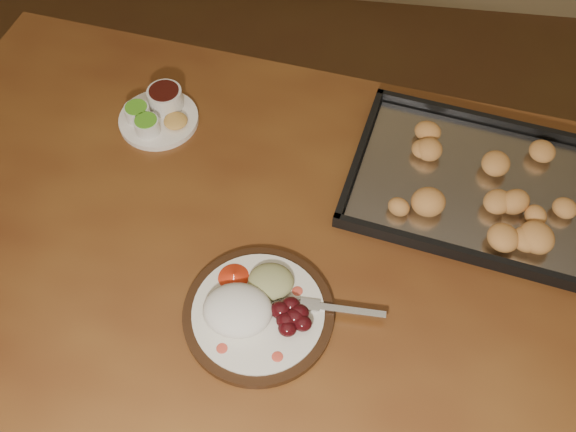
# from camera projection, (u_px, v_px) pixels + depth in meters

# --- Properties ---
(dining_table) EXTENTS (1.62, 1.12, 0.75)m
(dining_table) POSITION_uv_depth(u_px,v_px,m) (275.00, 270.00, 1.22)
(dining_table) COLOR brown
(dining_table) RESTS_ON ground
(dinner_plate) EXTENTS (0.33, 0.25, 0.06)m
(dinner_plate) POSITION_uv_depth(u_px,v_px,m) (256.00, 309.00, 1.05)
(dinner_plate) COLOR black
(dinner_plate) RESTS_ON dining_table
(condiment_saucer) EXTENTS (0.16, 0.16, 0.05)m
(condiment_saucer) POSITION_uv_depth(u_px,v_px,m) (158.00, 113.00, 1.29)
(condiment_saucer) COLOR white
(condiment_saucer) RESTS_ON dining_table
(baking_tray) EXTENTS (0.51, 0.42, 0.05)m
(baking_tray) POSITION_uv_depth(u_px,v_px,m) (475.00, 183.00, 1.20)
(baking_tray) COLOR black
(baking_tray) RESTS_ON dining_table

